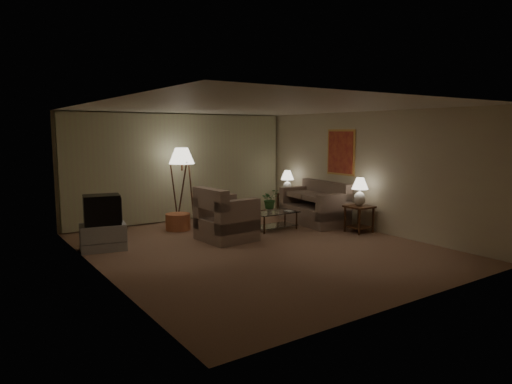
% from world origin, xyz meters
% --- Properties ---
extents(ground, '(7.00, 7.00, 0.00)m').
position_xyz_m(ground, '(0.00, 0.00, 0.00)').
color(ground, '#976A53').
rests_on(ground, ground).
extents(room_shell, '(6.04, 7.02, 2.72)m').
position_xyz_m(room_shell, '(0.02, 1.51, 1.75)').
color(room_shell, beige).
rests_on(room_shell, ground).
extents(sofa, '(2.02, 1.32, 0.81)m').
position_xyz_m(sofa, '(2.50, 1.21, 0.40)').
color(sofa, gray).
rests_on(sofa, ground).
extents(armchair, '(1.18, 1.13, 0.88)m').
position_xyz_m(armchair, '(-0.19, 0.91, 0.44)').
color(armchair, gray).
rests_on(armchair, ground).
extents(side_table_near, '(0.54, 0.54, 0.60)m').
position_xyz_m(side_table_near, '(2.65, -0.14, 0.41)').
color(side_table_near, '#321E0D').
rests_on(side_table_near, ground).
extents(side_table_far, '(0.49, 0.41, 0.60)m').
position_xyz_m(side_table_far, '(2.65, 2.46, 0.40)').
color(side_table_far, '#321E0D').
rests_on(side_table_far, ground).
extents(table_lamp_near, '(0.37, 0.37, 0.63)m').
position_xyz_m(table_lamp_near, '(2.65, -0.14, 0.97)').
color(table_lamp_near, white).
rests_on(table_lamp_near, side_table_near).
extents(table_lamp_far, '(0.35, 0.35, 0.61)m').
position_xyz_m(table_lamp_far, '(2.65, 2.46, 0.96)').
color(table_lamp_far, white).
rests_on(table_lamp_far, side_table_far).
extents(coffee_table, '(1.06, 0.58, 0.41)m').
position_xyz_m(coffee_table, '(1.23, 1.11, 0.28)').
color(coffee_table, silver).
rests_on(coffee_table, ground).
extents(tv_cabinet, '(1.04, 0.85, 0.50)m').
position_xyz_m(tv_cabinet, '(-2.55, 1.53, 0.25)').
color(tv_cabinet, '#AFAEB1').
rests_on(tv_cabinet, ground).
extents(crt_tv, '(0.84, 0.72, 0.56)m').
position_xyz_m(crt_tv, '(-2.55, 1.53, 0.78)').
color(crt_tv, black).
rests_on(crt_tv, tv_cabinet).
extents(floor_lamp, '(0.61, 0.61, 1.87)m').
position_xyz_m(floor_lamp, '(-0.29, 2.79, 0.98)').
color(floor_lamp, '#321E0D').
rests_on(floor_lamp, ground).
extents(ottoman, '(0.72, 0.72, 0.38)m').
position_xyz_m(ottoman, '(-0.61, 2.38, 0.19)').
color(ottoman, '#B66B3D').
rests_on(ottoman, ground).
extents(vase, '(0.16, 0.16, 0.14)m').
position_xyz_m(vase, '(1.08, 1.11, 0.49)').
color(vase, silver).
rests_on(vase, coffee_table).
extents(flowers, '(0.41, 0.36, 0.44)m').
position_xyz_m(flowers, '(1.08, 1.11, 0.78)').
color(flowers, '#346E30').
rests_on(flowers, vase).
extents(book, '(0.16, 0.21, 0.02)m').
position_xyz_m(book, '(1.48, 1.01, 0.42)').
color(book, olive).
rests_on(book, coffee_table).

